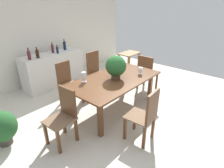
# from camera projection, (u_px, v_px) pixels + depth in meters

# --- Properties ---
(ground_plane) EXTENTS (7.04, 7.04, 0.00)m
(ground_plane) POSITION_uv_depth(u_px,v_px,m) (113.00, 108.00, 4.08)
(ground_plane) COLOR beige
(back_wall) EXTENTS (6.40, 0.10, 2.60)m
(back_wall) POSITION_uv_depth(u_px,v_px,m) (43.00, 36.00, 5.08)
(back_wall) COLOR beige
(back_wall) RESTS_ON ground
(dining_table) EXTENTS (2.00, 1.09, 0.74)m
(dining_table) POSITION_uv_depth(u_px,v_px,m) (115.00, 82.00, 3.78)
(dining_table) COLOR brown
(dining_table) RESTS_ON ground
(chair_head_end) EXTENTS (0.46, 0.43, 0.96)m
(chair_head_end) POSITION_uv_depth(u_px,v_px,m) (64.00, 114.00, 2.95)
(chair_head_end) COLOR brown
(chair_head_end) RESTS_ON ground
(chair_far_right) EXTENTS (0.45, 0.44, 1.03)m
(chair_far_right) POSITION_uv_depth(u_px,v_px,m) (96.00, 70.00, 4.74)
(chair_far_right) COLOR brown
(chair_far_right) RESTS_ON ground
(chair_far_left) EXTENTS (0.42, 0.49, 0.97)m
(chair_far_left) POSITION_uv_depth(u_px,v_px,m) (68.00, 81.00, 4.13)
(chair_far_left) COLOR brown
(chair_far_left) RESTS_ON ground
(chair_near_left) EXTENTS (0.43, 0.47, 0.98)m
(chair_near_left) POSITION_uv_depth(u_px,v_px,m) (146.00, 114.00, 2.91)
(chair_near_left) COLOR brown
(chair_near_left) RESTS_ON ground
(chair_foot_end) EXTENTS (0.42, 0.47, 0.95)m
(chair_foot_end) POSITION_uv_depth(u_px,v_px,m) (146.00, 71.00, 4.72)
(chair_foot_end) COLOR brown
(chair_foot_end) RESTS_ON ground
(flower_centerpiece) EXTENTS (0.42, 0.42, 0.49)m
(flower_centerpiece) POSITION_uv_depth(u_px,v_px,m) (116.00, 66.00, 3.63)
(flower_centerpiece) COLOR #4C3828
(flower_centerpiece) RESTS_ON dining_table
(crystal_vase_left) EXTENTS (0.09, 0.09, 0.21)m
(crystal_vase_left) POSITION_uv_depth(u_px,v_px,m) (84.00, 77.00, 3.52)
(crystal_vase_left) COLOR silver
(crystal_vase_left) RESTS_ON dining_table
(crystal_vase_center_near) EXTENTS (0.09, 0.09, 0.16)m
(crystal_vase_center_near) POSITION_uv_depth(u_px,v_px,m) (140.00, 70.00, 3.92)
(crystal_vase_center_near) COLOR silver
(crystal_vase_center_near) RESTS_ON dining_table
(wine_glass) EXTENTS (0.06, 0.06, 0.16)m
(wine_glass) POSITION_uv_depth(u_px,v_px,m) (121.00, 66.00, 4.12)
(wine_glass) COLOR silver
(wine_glass) RESTS_ON dining_table
(kitchen_counter) EXTENTS (1.69, 0.56, 0.92)m
(kitchen_counter) POSITION_uv_depth(u_px,v_px,m) (54.00, 69.00, 5.05)
(kitchen_counter) COLOR silver
(kitchen_counter) RESTS_ON ground
(wine_bottle_amber) EXTENTS (0.08, 0.08, 0.31)m
(wine_bottle_amber) POSITION_uv_depth(u_px,v_px,m) (65.00, 45.00, 5.18)
(wine_bottle_amber) COLOR #0F1E38
(wine_bottle_amber) RESTS_ON kitchen_counter
(wine_bottle_green) EXTENTS (0.07, 0.07, 0.29)m
(wine_bottle_green) POSITION_uv_depth(u_px,v_px,m) (52.00, 49.00, 4.87)
(wine_bottle_green) COLOR #511E28
(wine_bottle_green) RESTS_ON kitchen_counter
(wine_bottle_dark) EXTENTS (0.08, 0.08, 0.28)m
(wine_bottle_dark) POSITION_uv_depth(u_px,v_px,m) (37.00, 54.00, 4.41)
(wine_bottle_dark) COLOR black
(wine_bottle_dark) RESTS_ON kitchen_counter
(wine_bottle_tall) EXTENTS (0.07, 0.07, 0.29)m
(wine_bottle_tall) POSITION_uv_depth(u_px,v_px,m) (29.00, 55.00, 4.29)
(wine_bottle_tall) COLOR #511E28
(wine_bottle_tall) RESTS_ON kitchen_counter
(wine_bottle_clear) EXTENTS (0.06, 0.06, 0.22)m
(wine_bottle_clear) POSITION_uv_depth(u_px,v_px,m) (57.00, 50.00, 4.83)
(wine_bottle_clear) COLOR #0F1E38
(wine_bottle_clear) RESTS_ON kitchen_counter
(side_table) EXTENTS (0.66, 0.45, 0.73)m
(side_table) POSITION_uv_depth(u_px,v_px,m) (129.00, 59.00, 5.72)
(side_table) COLOR brown
(side_table) RESTS_ON ground
(potted_plant_floor) EXTENTS (0.48, 0.48, 0.62)m
(potted_plant_floor) POSITION_uv_depth(u_px,v_px,m) (2.00, 127.00, 2.92)
(potted_plant_floor) COLOR #423D38
(potted_plant_floor) RESTS_ON ground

